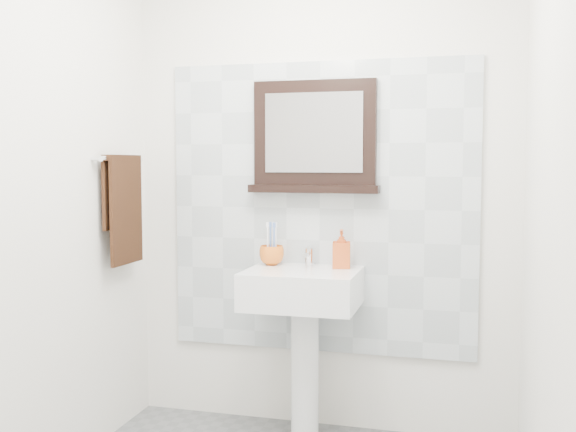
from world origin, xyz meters
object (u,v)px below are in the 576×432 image
object	(u,v)px
toothbrush_cup	(272,255)
framed_mirror	(315,140)
hand_towel	(123,201)
soap_dispenser	(341,249)
pedestal_sink	(303,307)

from	to	relation	value
toothbrush_cup	framed_mirror	world-z (taller)	framed_mirror
toothbrush_cup	hand_towel	xyz separation A→B (m)	(-0.71, -0.24, 0.28)
soap_dispenser	toothbrush_cup	bearing A→B (deg)	169.92
hand_towel	soap_dispenser	bearing A→B (deg)	12.22
soap_dispenser	framed_mirror	xyz separation A→B (m)	(-0.16, 0.08, 0.55)
framed_mirror	hand_towel	xyz separation A→B (m)	(-0.92, -0.31, -0.31)
framed_mirror	soap_dispenser	bearing A→B (deg)	-27.30
toothbrush_cup	framed_mirror	bearing A→B (deg)	19.98
toothbrush_cup	hand_towel	world-z (taller)	hand_towel
pedestal_sink	toothbrush_cup	distance (m)	0.32
hand_towel	toothbrush_cup	bearing A→B (deg)	18.63
toothbrush_cup	hand_towel	size ratio (longest dim) A/B	0.23
soap_dispenser	framed_mirror	world-z (taller)	framed_mirror
toothbrush_cup	hand_towel	distance (m)	0.80
pedestal_sink	framed_mirror	world-z (taller)	framed_mirror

